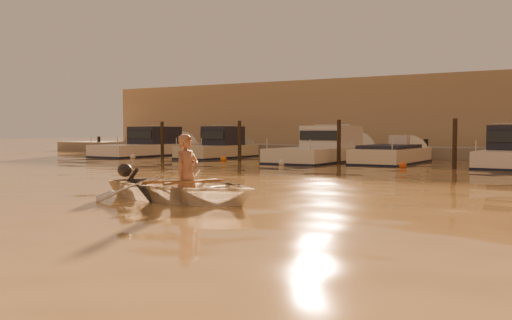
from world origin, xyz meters
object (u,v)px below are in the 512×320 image
Objects in this scene: moored_boat_0 at (147,145)px; moored_boat_2 at (325,149)px; moored_boat_3 at (392,158)px; waterfront_building at (424,117)px; person at (187,175)px; moored_boat_4 at (509,152)px; dinghy at (184,188)px; moored_boat_1 at (218,147)px.

moored_boat_0 is 11.73m from moored_boat_2.
waterfront_building is (-1.50, 11.00, 2.17)m from moored_boat_3.
moored_boat_0 reaches higher than moored_boat_3.
moored_boat_4 reaches higher than person.
moored_boat_2 is (11.73, 0.00, 0.00)m from moored_boat_0.
moored_boat_1 is at bearing 39.36° from dinghy.
dinghy is 0.48× the size of moored_boat_0.
person is 0.28× the size of moored_boat_1.
moored_boat_1 is at bearing -127.36° from waterfront_building.
moored_boat_4 reaches higher than moored_boat_3.
dinghy is at bearing -56.74° from moored_boat_1.
person is 0.04× the size of waterfront_building.
moored_boat_1 is 9.91m from moored_boat_3.
moored_boat_3 is 0.14× the size of waterfront_building.
person is 19.32m from moored_boat_1.
waterfront_building is at bearing 10.87° from person.
moored_boat_3 is at bearing 0.00° from moored_boat_2.
waterfront_building reaches higher than moored_boat_4.
moored_boat_0 reaches higher than person.
moored_boat_2 is (6.52, 0.00, 0.00)m from moored_boat_1.
moored_boat_1 reaches higher than moored_boat_3.
moored_boat_1 reaches higher than dinghy.
moored_boat_4 is at bearing -9.02° from dinghy.
moored_boat_4 is at bearing -8.68° from person.
waterfront_building reaches higher than dinghy.
waterfront_building is at bearing 52.64° from moored_boat_1.
moored_boat_2 is at bearing 180.00° from moored_boat_4.
moored_boat_0 is at bearing -141.05° from waterfront_building.
person is at bearing -45.44° from moored_boat_0.
moored_boat_1 is (-10.66, 16.11, 0.05)m from person.
moored_boat_1 is at bearing 39.58° from person.
moored_boat_2 is 8.39m from moored_boat_4.
dinghy is 16.69m from moored_boat_4.
moored_boat_1 reaches higher than person.
person is at bearing -85.23° from waterfront_building.
moored_boat_0 and moored_boat_1 have the same top height.
moored_boat_0 is 17.59m from waterfront_building.
moored_boat_3 is at bearing 0.00° from moored_boat_1.
dinghy is 27.27m from waterfront_building.
moored_boat_2 is 0.19× the size of waterfront_building.
dinghy is at bearing -45.60° from moored_boat_0.
moored_boat_0 reaches higher than dinghy.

